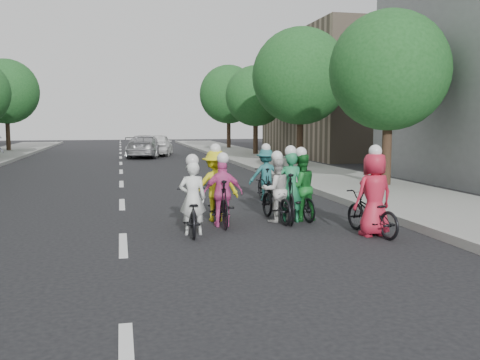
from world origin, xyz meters
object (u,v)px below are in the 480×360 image
object	(u,v)px
cyclist_3	(222,199)
cyclist_4	(373,204)
follow_car_lead	(145,146)
cyclist_6	(276,196)
cyclist_5	(289,194)
follow_car_trail	(158,145)
cyclist_1	(300,193)
cyclist_7	(265,179)
cyclist_0	(192,208)
cyclist_2	(215,192)

from	to	relation	value
cyclist_3	cyclist_4	world-z (taller)	cyclist_4
follow_car_lead	cyclist_6	bearing A→B (deg)	105.27
cyclist_5	follow_car_trail	xyz separation A→B (m)	(-1.25, 24.87, 0.11)
cyclist_4	follow_car_lead	xyz separation A→B (m)	(-3.35, 24.92, 0.08)
cyclist_1	cyclist_7	xyz separation A→B (m)	(0.05, 3.19, -0.00)
cyclist_4	cyclist_6	xyz separation A→B (m)	(-1.46, 1.88, -0.06)
cyclist_1	follow_car_lead	distance (m)	23.15
cyclist_5	follow_car_lead	size ratio (longest dim) A/B	0.40
cyclist_0	cyclist_2	size ratio (longest dim) A/B	0.98
cyclist_1	cyclist_2	bearing A→B (deg)	-22.27
cyclist_2	cyclist_4	size ratio (longest dim) A/B	0.98
cyclist_3	cyclist_7	distance (m)	3.97
cyclist_7	follow_car_lead	distance (m)	19.99
cyclist_2	follow_car_trail	size ratio (longest dim) A/B	0.41
cyclist_1	follow_car_trail	bearing A→B (deg)	-97.26
cyclist_3	follow_car_trail	distance (m)	25.06
cyclist_1	cyclist_7	world-z (taller)	cyclist_1
cyclist_0	cyclist_7	distance (m)	4.95
cyclist_4	cyclist_5	distance (m)	2.15
cyclist_5	cyclist_7	world-z (taller)	cyclist_5
cyclist_4	follow_car_lead	size ratio (longest dim) A/B	0.37
cyclist_2	cyclist_3	size ratio (longest dim) A/B	1.02
cyclist_4	follow_car_lead	world-z (taller)	cyclist_4
cyclist_4	follow_car_lead	distance (m)	25.14
cyclist_7	follow_car_trail	bearing A→B (deg)	-84.86
cyclist_1	cyclist_3	bearing A→B (deg)	-2.35
follow_car_lead	cyclist_2	bearing A→B (deg)	101.98
cyclist_4	follow_car_trail	xyz separation A→B (m)	(-2.42, 26.68, 0.11)
cyclist_1	cyclist_5	size ratio (longest dim) A/B	0.87
cyclist_4	follow_car_trail	world-z (taller)	cyclist_4
cyclist_5	cyclist_6	bearing A→B (deg)	-3.96
cyclist_1	cyclist_2	world-z (taller)	cyclist_2
cyclist_2	cyclist_7	distance (m)	3.42
follow_car_lead	follow_car_trail	xyz separation A→B (m)	(0.93, 1.76, 0.03)
cyclist_0	cyclist_6	size ratio (longest dim) A/B	0.95
cyclist_3	cyclist_6	bearing A→B (deg)	-165.31
cyclist_0	cyclist_3	distance (m)	1.03
cyclist_0	follow_car_trail	size ratio (longest dim) A/B	0.40
cyclist_2	cyclist_0	bearing A→B (deg)	64.53
follow_car_lead	cyclist_0	bearing A→B (deg)	100.19
cyclist_3	cyclist_4	size ratio (longest dim) A/B	0.96
cyclist_1	follow_car_lead	xyz separation A→B (m)	(-2.47, 23.02, 0.07)
cyclist_1	cyclist_6	bearing A→B (deg)	-9.60
cyclist_1	cyclist_2	size ratio (longest dim) A/B	0.95
cyclist_0	cyclist_4	distance (m)	3.63
cyclist_3	cyclist_5	xyz separation A→B (m)	(1.59, 0.19, 0.03)
cyclist_2	cyclist_6	world-z (taller)	cyclist_2
cyclist_5	cyclist_3	bearing A→B (deg)	17.94
cyclist_5	follow_car_lead	bearing A→B (deg)	-73.46
cyclist_0	cyclist_3	xyz separation A→B (m)	(0.76, 0.69, 0.07)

